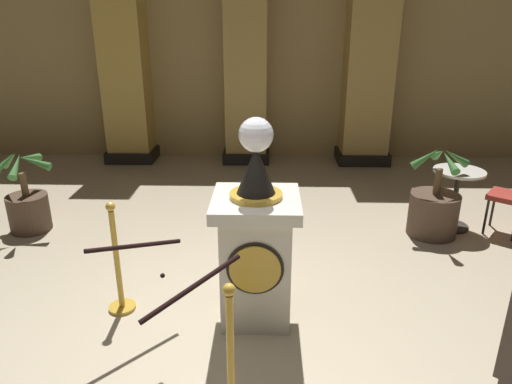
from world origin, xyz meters
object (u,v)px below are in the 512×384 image
at_px(pedestal_clock, 256,244).
at_px(stanchion_near, 118,273).
at_px(potted_palm_left, 28,205).
at_px(stanchion_far, 231,373).
at_px(cafe_table, 456,191).
at_px(potted_palm_right, 434,210).

relative_size(pedestal_clock, stanchion_near, 1.70).
bearing_deg(potted_palm_left, pedestal_clock, -30.92).
bearing_deg(stanchion_far, potted_palm_left, 133.99).
distance_m(stanchion_near, cafe_table, 4.05).
bearing_deg(potted_palm_left, stanchion_far, -46.01).
relative_size(stanchion_far, potted_palm_left, 0.96).
xyz_separation_m(pedestal_clock, stanchion_far, (-0.13, -1.10, -0.35)).
relative_size(potted_palm_right, cafe_table, 1.47).
xyz_separation_m(stanchion_near, stanchion_far, (1.08, -1.17, -0.02)).
xyz_separation_m(stanchion_near, cafe_table, (3.61, 1.83, 0.12)).
relative_size(stanchion_near, potted_palm_right, 0.94).
xyz_separation_m(pedestal_clock, cafe_table, (2.40, 1.90, -0.22)).
distance_m(potted_palm_left, potted_palm_right, 4.92).
relative_size(pedestal_clock, potted_palm_left, 1.69).
bearing_deg(stanchion_near, potted_palm_right, 26.36).
distance_m(potted_palm_left, cafe_table, 5.24).
height_order(potted_palm_left, potted_palm_right, potted_palm_right).
relative_size(pedestal_clock, potted_palm_right, 1.59).
xyz_separation_m(pedestal_clock, stanchion_near, (-1.21, 0.06, -0.34)).
bearing_deg(cafe_table, potted_palm_right, -147.87).
relative_size(stanchion_near, cafe_table, 1.38).
bearing_deg(cafe_table, pedestal_clock, -141.70).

